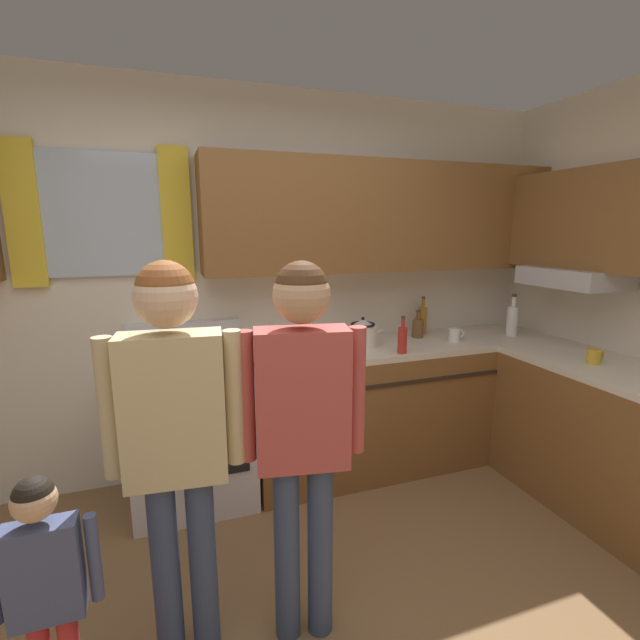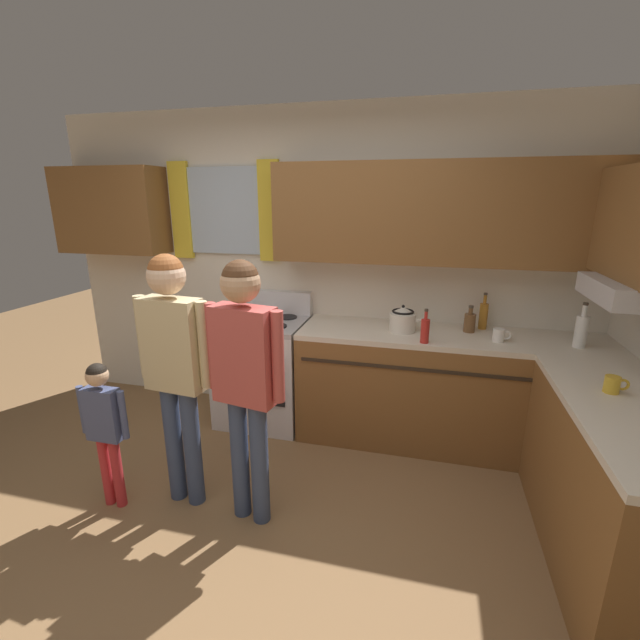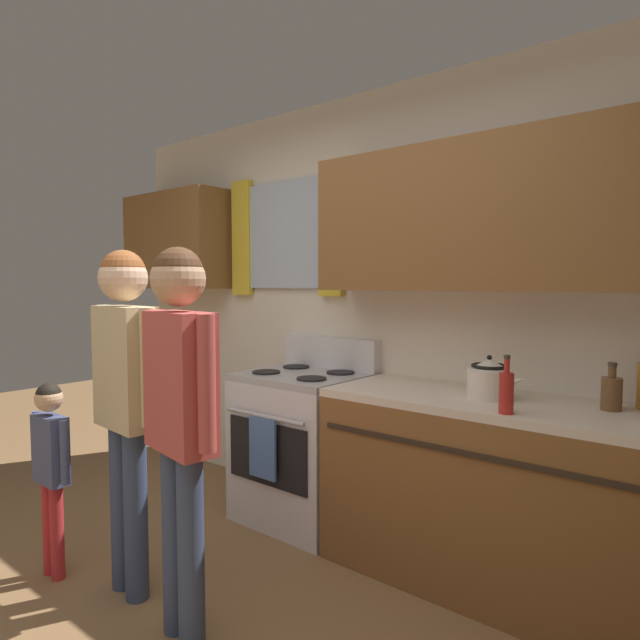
% 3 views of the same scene
% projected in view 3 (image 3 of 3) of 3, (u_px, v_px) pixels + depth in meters
% --- Properties ---
extents(back_wall_unit, '(4.60, 0.42, 2.60)m').
position_uv_depth(back_wall_unit, '(392.00, 274.00, 3.16)').
color(back_wall_unit, silver).
rests_on(back_wall_unit, ground).
extents(kitchen_counter_run, '(2.28, 2.04, 0.90)m').
position_uv_depth(kitchen_counter_run, '(636.00, 574.00, 1.84)').
color(kitchen_counter_run, brown).
rests_on(kitchen_counter_run, ground).
extents(stove_oven, '(0.72, 0.67, 1.10)m').
position_uv_depth(stove_oven, '(304.00, 443.00, 3.31)').
color(stove_oven, silver).
rests_on(stove_oven, ground).
extents(bottle_sauce_red, '(0.06, 0.06, 0.25)m').
position_uv_depth(bottle_sauce_red, '(506.00, 392.00, 2.24)').
color(bottle_sauce_red, red).
rests_on(bottle_sauce_red, kitchen_counter_run).
extents(bottle_squat_brown, '(0.08, 0.08, 0.21)m').
position_uv_depth(bottle_squat_brown, '(612.00, 392.00, 2.31)').
color(bottle_squat_brown, brown).
rests_on(bottle_squat_brown, kitchen_counter_run).
extents(stovetop_kettle, '(0.27, 0.20, 0.21)m').
position_uv_depth(stovetop_kettle, '(489.00, 379.00, 2.54)').
color(stovetop_kettle, silver).
rests_on(stovetop_kettle, kitchen_counter_run).
extents(adult_holding_child, '(0.49, 0.22, 1.59)m').
position_uv_depth(adult_holding_child, '(126.00, 380.00, 2.46)').
color(adult_holding_child, '#38476B').
rests_on(adult_holding_child, ground).
extents(adult_in_plaid, '(0.49, 0.21, 1.58)m').
position_uv_depth(adult_in_plaid, '(180.00, 396.00, 2.13)').
color(adult_in_plaid, '#38476B').
rests_on(adult_in_plaid, ground).
extents(small_child, '(0.33, 0.13, 0.96)m').
position_uv_depth(small_child, '(51.00, 456.00, 2.63)').
color(small_child, red).
rests_on(small_child, ground).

